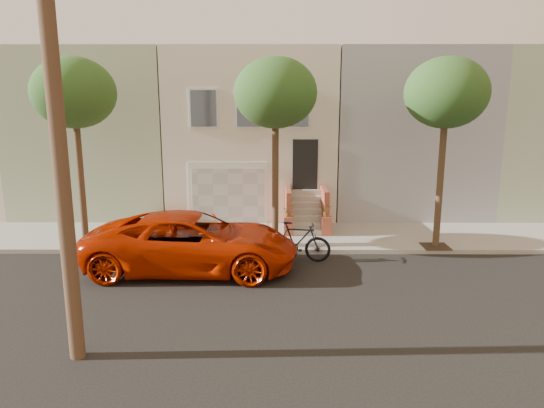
{
  "coord_description": "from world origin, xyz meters",
  "views": [
    {
      "loc": [
        0.95,
        -12.15,
        5.07
      ],
      "look_at": [
        0.89,
        3.0,
        1.83
      ],
      "focal_mm": 32.18,
      "sensor_mm": 36.0,
      "label": 1
    }
  ],
  "objects": [
    {
      "name": "ground",
      "position": [
        0.0,
        0.0,
        0.0
      ],
      "size": [
        90.0,
        90.0,
        0.0
      ],
      "primitive_type": "plane",
      "color": "black",
      "rests_on": "ground"
    },
    {
      "name": "motorcycle",
      "position": [
        1.71,
        2.82,
        0.64
      ],
      "size": [
        2.2,
        0.94,
        1.28
      ],
      "primitive_type": "imported",
      "rotation": [
        0.0,
        0.0,
        1.41
      ],
      "color": "black",
      "rests_on": "ground"
    },
    {
      "name": "pickup_truck",
      "position": [
        -1.5,
        1.93,
        0.88
      ],
      "size": [
        6.37,
        3.02,
        1.76
      ],
      "primitive_type": "imported",
      "rotation": [
        0.0,
        0.0,
        1.55
      ],
      "color": "#B01D00",
      "rests_on": "ground"
    },
    {
      "name": "sidewalk",
      "position": [
        0.0,
        5.35,
        0.07
      ],
      "size": [
        40.0,
        3.7,
        0.15
      ],
      "primitive_type": "cube",
      "color": "gray",
      "rests_on": "ground"
    },
    {
      "name": "tree_mid",
      "position": [
        1.0,
        3.9,
        5.26
      ],
      "size": [
        2.7,
        2.57,
        6.3
      ],
      "color": "#2D2116",
      "rests_on": "sidewalk"
    },
    {
      "name": "house_row",
      "position": [
        0.0,
        11.19,
        3.64
      ],
      "size": [
        33.1,
        11.7,
        7.0
      ],
      "color": "beige",
      "rests_on": "sidewalk"
    },
    {
      "name": "tree_right",
      "position": [
        6.5,
        3.9,
        5.26
      ],
      "size": [
        2.7,
        2.57,
        6.3
      ],
      "color": "#2D2116",
      "rests_on": "sidewalk"
    },
    {
      "name": "tree_left",
      "position": [
        -5.5,
        3.9,
        5.26
      ],
      "size": [
        2.7,
        2.57,
        6.3
      ],
      "color": "#2D2116",
      "rests_on": "sidewalk"
    }
  ]
}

